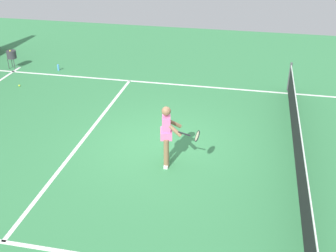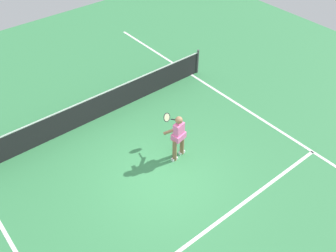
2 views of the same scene
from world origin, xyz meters
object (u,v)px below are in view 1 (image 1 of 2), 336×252
Objects in this scene: tennis_ball_near at (19,86)px; ball_hopper at (11,55)px; tennis_player at (168,133)px; water_bottle at (58,67)px.

ball_hopper reaches higher than tennis_ball_near.
ball_hopper is at bearing -145.01° from tennis_ball_near.
ball_hopper is (-5.54, -7.38, -0.30)m from tennis_player.
tennis_player reaches higher than tennis_ball_near.
ball_hopper is 3.10× the size of water_bottle.
tennis_ball_near is 1.92m from water_bottle.
ball_hopper is (-1.71, -1.20, 0.51)m from tennis_ball_near.
tennis_player is 23.48× the size of tennis_ball_near.
water_bottle is (-1.80, 0.66, 0.09)m from tennis_ball_near.
tennis_ball_near is 0.09× the size of ball_hopper.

